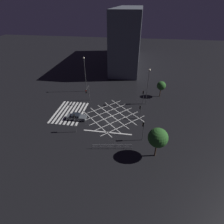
# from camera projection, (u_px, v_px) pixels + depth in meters

# --- Properties ---
(ground_plane) EXTENTS (200.00, 200.00, 0.00)m
(ground_plane) POSITION_uv_depth(u_px,v_px,m) (112.00, 116.00, 40.94)
(ground_plane) COLOR black
(road_markings) EXTENTS (15.11, 21.34, 0.01)m
(road_markings) POSITION_uv_depth(u_px,v_px,m) (83.00, 114.00, 41.58)
(road_markings) COLOR silver
(road_markings) RESTS_ON ground_plane
(office_building) EXTENTS (40.99, 10.06, 20.73)m
(office_building) POSITION_uv_depth(u_px,v_px,m) (128.00, 37.00, 70.92)
(office_building) COLOR #4C515B
(office_building) RESTS_ON ground_plane
(traffic_light_ne_cross) EXTENTS (0.36, 0.39, 4.28)m
(traffic_light_ne_cross) POSITION_uv_depth(u_px,v_px,m) (143.00, 127.00, 32.30)
(traffic_light_ne_cross) COLOR #424244
(traffic_light_ne_cross) RESTS_ON ground_plane
(traffic_light_median_north) EXTENTS (0.36, 0.39, 3.46)m
(traffic_light_median_north) POSITION_uv_depth(u_px,v_px,m) (140.00, 109.00, 38.79)
(traffic_light_median_north) COLOR #424244
(traffic_light_median_north) RESTS_ON ground_plane
(traffic_light_sw_main) EXTENTS (2.71, 0.36, 4.31)m
(traffic_light_sw_main) POSITION_uv_depth(u_px,v_px,m) (87.00, 92.00, 44.55)
(traffic_light_sw_main) COLOR #424244
(traffic_light_sw_main) RESTS_ON ground_plane
(traffic_light_se_main) EXTENTS (0.39, 0.36, 4.37)m
(traffic_light_se_main) POSITION_uv_depth(u_px,v_px,m) (75.00, 119.00, 34.36)
(traffic_light_se_main) COLOR #424244
(traffic_light_se_main) RESTS_ON ground_plane
(traffic_light_nw_cross) EXTENTS (0.36, 0.39, 3.74)m
(traffic_light_nw_cross) POSITION_uv_depth(u_px,v_px,m) (143.00, 94.00, 44.36)
(traffic_light_nw_cross) COLOR #424244
(traffic_light_nw_cross) RESTS_ON ground_plane
(street_lamp_east) EXTENTS (0.51, 0.51, 10.09)m
(street_lamp_east) POSITION_uv_depth(u_px,v_px,m) (85.00, 69.00, 48.29)
(street_lamp_east) COLOR #424244
(street_lamp_east) RESTS_ON ground_plane
(street_lamp_west) EXTENTS (0.56, 0.56, 9.43)m
(street_lamp_west) POSITION_uv_depth(u_px,v_px,m) (148.00, 80.00, 41.97)
(street_lamp_west) COLOR #424244
(street_lamp_west) RESTS_ON ground_plane
(street_tree_near) EXTENTS (3.30, 3.30, 5.74)m
(street_tree_near) POSITION_uv_depth(u_px,v_px,m) (158.00, 138.00, 28.34)
(street_tree_near) COLOR #473323
(street_tree_near) RESTS_ON ground_plane
(street_tree_far) EXTENTS (2.40, 2.40, 4.49)m
(street_tree_far) POSITION_uv_depth(u_px,v_px,m) (161.00, 86.00, 47.46)
(street_tree_far) COLOR #473323
(street_tree_far) RESTS_ON ground_plane
(waiting_car) EXTENTS (1.73, 4.43, 1.35)m
(waiting_car) POSITION_uv_depth(u_px,v_px,m) (76.00, 117.00, 39.52)
(waiting_car) COLOR #474C51
(waiting_car) RESTS_ON ground_plane
(pedestrian_railing) EXTENTS (1.15, 7.18, 1.05)m
(pedestrian_railing) POSITION_uv_depth(u_px,v_px,m) (112.00, 146.00, 31.59)
(pedestrian_railing) COLOR gray
(pedestrian_railing) RESTS_ON ground_plane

